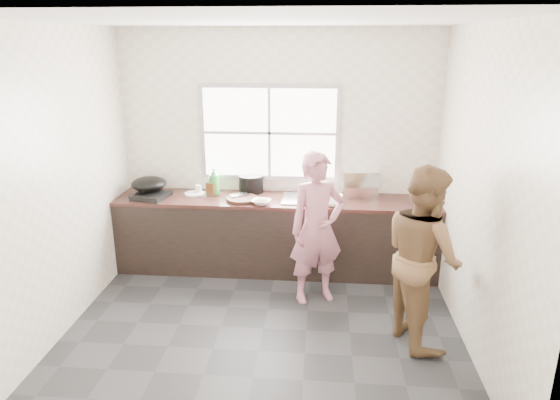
# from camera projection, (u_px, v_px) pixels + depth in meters

# --- Properties ---
(floor) EXTENTS (3.60, 3.20, 0.01)m
(floor) POSITION_uv_depth(u_px,v_px,m) (263.00, 329.00, 4.64)
(floor) COLOR #29292C
(floor) RESTS_ON ground
(ceiling) EXTENTS (3.60, 3.20, 0.01)m
(ceiling) POSITION_uv_depth(u_px,v_px,m) (260.00, 19.00, 3.81)
(ceiling) COLOR silver
(ceiling) RESTS_ON wall_back
(wall_back) EXTENTS (3.60, 0.01, 2.70)m
(wall_back) POSITION_uv_depth(u_px,v_px,m) (278.00, 150.00, 5.75)
(wall_back) COLOR silver
(wall_back) RESTS_ON ground
(wall_left) EXTENTS (0.01, 3.20, 2.70)m
(wall_left) POSITION_uv_depth(u_px,v_px,m) (57.00, 184.00, 4.37)
(wall_left) COLOR silver
(wall_left) RESTS_ON ground
(wall_right) EXTENTS (0.01, 3.20, 2.70)m
(wall_right) POSITION_uv_depth(u_px,v_px,m) (481.00, 195.00, 4.07)
(wall_right) COLOR beige
(wall_right) RESTS_ON ground
(wall_front) EXTENTS (3.60, 0.01, 2.70)m
(wall_front) POSITION_uv_depth(u_px,v_px,m) (226.00, 273.00, 2.70)
(wall_front) COLOR silver
(wall_front) RESTS_ON ground
(cabinet) EXTENTS (3.60, 0.62, 0.82)m
(cabinet) POSITION_uv_depth(u_px,v_px,m) (276.00, 236.00, 5.73)
(cabinet) COLOR black
(cabinet) RESTS_ON floor
(countertop) EXTENTS (3.60, 0.64, 0.04)m
(countertop) POSITION_uv_depth(u_px,v_px,m) (276.00, 200.00, 5.60)
(countertop) COLOR #321914
(countertop) RESTS_ON cabinet
(sink) EXTENTS (0.55, 0.45, 0.02)m
(sink) POSITION_uv_depth(u_px,v_px,m) (307.00, 199.00, 5.57)
(sink) COLOR silver
(sink) RESTS_ON countertop
(faucet) EXTENTS (0.02, 0.02, 0.30)m
(faucet) POSITION_uv_depth(u_px,v_px,m) (308.00, 182.00, 5.71)
(faucet) COLOR silver
(faucet) RESTS_ON countertop
(window_frame) EXTENTS (1.60, 0.05, 1.10)m
(window_frame) POSITION_uv_depth(u_px,v_px,m) (270.00, 133.00, 5.68)
(window_frame) COLOR #9EA0A5
(window_frame) RESTS_ON wall_back
(window_glazing) EXTENTS (1.50, 0.01, 1.00)m
(window_glazing) POSITION_uv_depth(u_px,v_px,m) (269.00, 133.00, 5.65)
(window_glazing) COLOR white
(window_glazing) RESTS_ON window_frame
(woman) EXTENTS (0.62, 0.52, 1.44)m
(woman) POSITION_uv_depth(u_px,v_px,m) (317.00, 233.00, 4.96)
(woman) COLOR #C47587
(woman) RESTS_ON floor
(person_side) EXTENTS (0.82, 0.93, 1.59)m
(person_side) POSITION_uv_depth(u_px,v_px,m) (423.00, 256.00, 4.27)
(person_side) COLOR brown
(person_side) RESTS_ON floor
(cutting_board) EXTENTS (0.44, 0.44, 0.04)m
(cutting_board) POSITION_uv_depth(u_px,v_px,m) (242.00, 199.00, 5.52)
(cutting_board) COLOR black
(cutting_board) RESTS_ON countertop
(cleaver) EXTENTS (0.24, 0.20, 0.01)m
(cleaver) POSITION_uv_depth(u_px,v_px,m) (240.00, 195.00, 5.59)
(cleaver) COLOR silver
(cleaver) RESTS_ON cutting_board
(bowl_mince) EXTENTS (0.24, 0.24, 0.05)m
(bowl_mince) POSITION_uv_depth(u_px,v_px,m) (261.00, 202.00, 5.40)
(bowl_mince) COLOR white
(bowl_mince) RESTS_ON countertop
(bowl_crabs) EXTENTS (0.21, 0.21, 0.06)m
(bowl_crabs) POSITION_uv_depth(u_px,v_px,m) (332.00, 198.00, 5.51)
(bowl_crabs) COLOR white
(bowl_crabs) RESTS_ON countertop
(bowl_held) EXTENTS (0.26, 0.26, 0.07)m
(bowl_held) POSITION_uv_depth(u_px,v_px,m) (335.00, 203.00, 5.33)
(bowl_held) COLOR silver
(bowl_held) RESTS_ON countertop
(black_pot) EXTENTS (0.36, 0.36, 0.20)m
(black_pot) POSITION_uv_depth(u_px,v_px,m) (251.00, 184.00, 5.81)
(black_pot) COLOR black
(black_pot) RESTS_ON countertop
(plate_food) EXTENTS (0.26, 0.26, 0.02)m
(plate_food) POSITION_uv_depth(u_px,v_px,m) (195.00, 194.00, 5.75)
(plate_food) COLOR white
(plate_food) RESTS_ON countertop
(bottle_green) EXTENTS (0.15, 0.15, 0.33)m
(bottle_green) POSITION_uv_depth(u_px,v_px,m) (214.00, 181.00, 5.68)
(bottle_green) COLOR green
(bottle_green) RESTS_ON countertop
(bottle_brown_tall) EXTENTS (0.12, 0.13, 0.21)m
(bottle_brown_tall) POSITION_uv_depth(u_px,v_px,m) (212.00, 187.00, 5.68)
(bottle_brown_tall) COLOR #4E2E13
(bottle_brown_tall) RESTS_ON countertop
(bottle_brown_short) EXTENTS (0.19, 0.19, 0.19)m
(bottle_brown_short) POSITION_uv_depth(u_px,v_px,m) (245.00, 184.00, 5.82)
(bottle_brown_short) COLOR #412710
(bottle_brown_short) RESTS_ON countertop
(glass_jar) EXTENTS (0.08, 0.08, 0.10)m
(glass_jar) POSITION_uv_depth(u_px,v_px,m) (198.00, 189.00, 5.77)
(glass_jar) COLOR white
(glass_jar) RESTS_ON countertop
(burner) EXTENTS (0.42, 0.42, 0.05)m
(burner) POSITION_uv_depth(u_px,v_px,m) (151.00, 196.00, 5.61)
(burner) COLOR black
(burner) RESTS_ON countertop
(wok) EXTENTS (0.43, 0.43, 0.15)m
(wok) POSITION_uv_depth(u_px,v_px,m) (149.00, 184.00, 5.68)
(wok) COLOR black
(wok) RESTS_ON burner
(dish_rack) EXTENTS (0.42, 0.32, 0.29)m
(dish_rack) POSITION_uv_depth(u_px,v_px,m) (359.00, 182.00, 5.69)
(dish_rack) COLOR white
(dish_rack) RESTS_ON countertop
(pot_lid_left) EXTENTS (0.28, 0.28, 0.01)m
(pot_lid_left) POSITION_uv_depth(u_px,v_px,m) (155.00, 194.00, 5.76)
(pot_lid_left) COLOR #B0B2B8
(pot_lid_left) RESTS_ON countertop
(pot_lid_right) EXTENTS (0.30, 0.30, 0.01)m
(pot_lid_right) POSITION_uv_depth(u_px,v_px,m) (207.00, 194.00, 5.74)
(pot_lid_right) COLOR #B8BBBF
(pot_lid_right) RESTS_ON countertop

